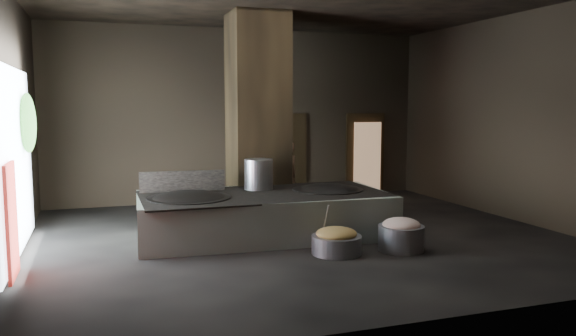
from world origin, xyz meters
name	(u,v)px	position (x,y,z in m)	size (l,w,h in m)	color
floor	(300,239)	(0.00, 0.00, -0.05)	(10.00, 9.00, 0.10)	black
back_wall	(241,115)	(0.00, 4.55, 2.25)	(10.00, 0.10, 4.50)	black
front_wall	(439,130)	(0.00, -4.55, 2.25)	(10.00, 0.10, 4.50)	black
left_wall	(5,122)	(-5.05, 0.00, 2.25)	(0.10, 9.00, 4.50)	black
right_wall	(518,118)	(5.05, 0.00, 2.25)	(0.10, 9.00, 4.50)	black
pillar	(258,118)	(-0.30, 1.90, 2.25)	(1.20, 1.20, 4.50)	black
hearth_platform	(264,215)	(-0.64, 0.27, 0.41)	(4.76, 2.27, 0.83)	silver
platform_cap	(264,194)	(-0.64, 0.27, 0.82)	(4.65, 2.23, 0.03)	black
wok_left	(189,202)	(-2.09, 0.22, 0.75)	(1.50, 1.50, 0.41)	black
wok_left_rim	(189,198)	(-2.09, 0.22, 0.82)	(1.53, 1.53, 0.05)	black
wok_right	(328,194)	(0.71, 0.32, 0.75)	(1.40, 1.40, 0.39)	black
wok_right_rim	(328,190)	(0.71, 0.32, 0.82)	(1.43, 1.43, 0.05)	black
stock_pot	(259,175)	(-0.59, 0.82, 1.13)	(0.58, 0.58, 0.62)	#A2A5AA
splash_guard	(183,181)	(-2.09, 1.02, 1.03)	(1.65, 0.06, 0.41)	black
cook	(287,177)	(0.56, 2.45, 0.84)	(0.61, 0.39, 1.68)	#8A5E46
veg_basin	(336,245)	(0.15, -1.40, 0.16)	(0.85, 0.85, 0.31)	gray
veg_fill	(337,234)	(0.15, -1.40, 0.35)	(0.70, 0.70, 0.22)	olive
ladle	(325,221)	(0.00, -1.25, 0.55)	(0.03, 0.03, 0.67)	#A2A5AA
meat_basin	(401,238)	(1.31, -1.55, 0.22)	(0.80, 0.80, 0.44)	gray
meat_fill	(401,225)	(1.31, -1.55, 0.45)	(0.66, 0.66, 0.25)	tan
doorway_near	(286,157)	(1.20, 4.45, 1.10)	(1.18, 0.08, 2.38)	black
doorway_near_glow	(279,159)	(1.03, 4.50, 1.05)	(0.79, 0.04, 1.88)	#8C6647
doorway_far	(365,155)	(3.60, 4.45, 1.10)	(1.18, 0.08, 2.38)	black
doorway_far_glow	(367,157)	(3.62, 4.32, 1.05)	(0.83, 0.04, 1.97)	#8C6647
left_opening	(15,161)	(-4.95, 0.20, 1.60)	(0.04, 4.20, 3.10)	white
pavilion_sliver	(12,221)	(-4.88, -1.10, 0.85)	(0.05, 0.90, 1.70)	maroon
tree_silhouette	(28,123)	(-4.85, 1.30, 2.20)	(0.28, 1.10, 1.10)	#194714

